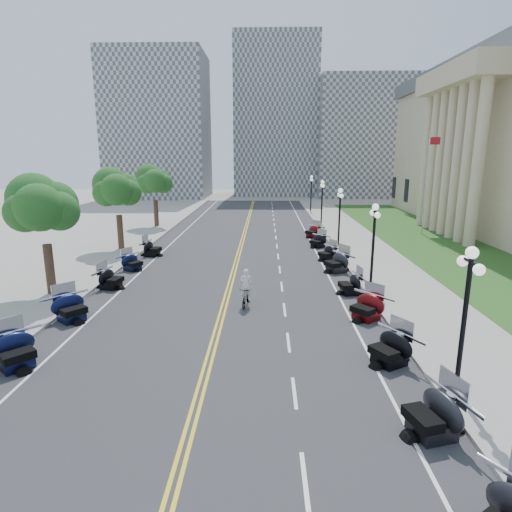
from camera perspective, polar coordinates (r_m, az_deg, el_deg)
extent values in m
plane|color=gray|center=(22.57, -4.39, -7.09)|extent=(160.00, 160.00, 0.00)
cube|color=#333335|center=(32.10, -2.65, -0.87)|extent=(16.00, 90.00, 0.01)
cube|color=yellow|center=(32.10, -2.86, -0.85)|extent=(0.12, 90.00, 0.00)
cube|color=yellow|center=(32.09, -2.43, -0.85)|extent=(0.12, 90.00, 0.00)
cube|color=white|center=(32.29, 8.76, -0.91)|extent=(0.12, 90.00, 0.00)
cube|color=white|center=(33.15, -13.75, -0.77)|extent=(0.12, 90.00, 0.00)
cube|color=white|center=(12.01, 6.52, -27.51)|extent=(0.12, 2.00, 0.00)
cube|color=white|center=(15.25, 5.14, -17.66)|extent=(0.12, 2.00, 0.00)
cube|color=white|center=(18.79, 4.34, -11.38)|extent=(0.12, 2.00, 0.00)
cube|color=white|center=(22.48, 3.82, -7.13)|extent=(0.12, 2.00, 0.00)
cube|color=white|center=(26.26, 3.45, -4.09)|extent=(0.12, 2.00, 0.00)
cube|color=white|center=(30.10, 3.18, -1.81)|extent=(0.12, 2.00, 0.00)
cube|color=white|center=(33.98, 2.97, -0.06)|extent=(0.12, 2.00, 0.00)
cube|color=white|center=(37.88, 2.81, 1.34)|extent=(0.12, 2.00, 0.00)
cube|color=white|center=(41.80, 2.67, 2.47)|extent=(0.12, 2.00, 0.00)
cube|color=white|center=(45.73, 2.56, 3.41)|extent=(0.12, 2.00, 0.00)
cube|color=white|center=(49.68, 2.47, 4.20)|extent=(0.12, 2.00, 0.00)
cube|color=white|center=(53.63, 2.39, 4.87)|extent=(0.12, 2.00, 0.00)
cube|color=white|center=(57.59, 2.32, 5.46)|extent=(0.12, 2.00, 0.00)
cube|color=white|center=(61.56, 2.25, 5.96)|extent=(0.12, 2.00, 0.00)
cube|color=white|center=(65.53, 2.20, 6.41)|extent=(0.12, 2.00, 0.00)
cube|color=white|center=(69.50, 2.15, 6.80)|extent=(0.12, 2.00, 0.00)
cube|color=white|center=(73.47, 2.11, 7.15)|extent=(0.12, 2.00, 0.00)
cube|color=#9E9991|center=(33.06, 15.82, -0.82)|extent=(5.00, 90.00, 0.15)
cube|color=#9E9991|center=(34.43, -20.36, -0.60)|extent=(5.00, 90.00, 0.15)
cube|color=#356023|center=(42.66, 22.33, 1.75)|extent=(9.00, 60.00, 0.10)
cube|color=gray|center=(85.63, -12.86, 16.42)|extent=(18.00, 14.00, 26.00)
cube|color=gray|center=(89.35, 2.60, 17.86)|extent=(16.00, 12.00, 30.00)
cube|color=gray|center=(88.35, 14.78, 14.91)|extent=(20.00, 14.00, 22.00)
imported|color=#A51414|center=(22.82, -1.35, -5.39)|extent=(0.76, 1.84, 1.07)
imported|color=silver|center=(22.42, -1.37, -2.05)|extent=(0.62, 0.40, 1.69)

